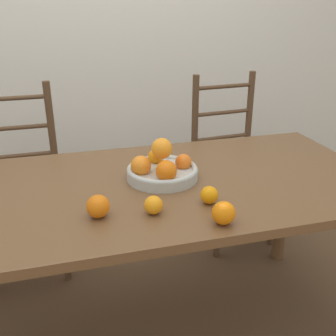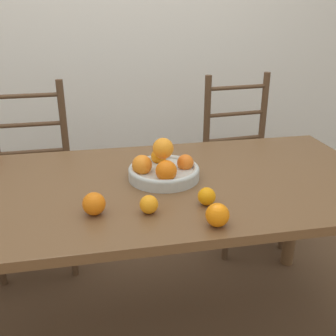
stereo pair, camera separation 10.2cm
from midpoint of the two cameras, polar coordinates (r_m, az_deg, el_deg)
The scene contains 10 objects.
ground_plane at distance 1.98m, azimuth -0.38°, elevation -22.36°, with size 12.00×12.00×0.00m, color brown.
wall_back at distance 2.83m, azimuth -6.30°, elevation 20.54°, with size 8.00×0.06×2.60m.
dining_table at distance 1.58m, azimuth -0.44°, elevation -5.24°, with size 1.85×0.87×0.75m.
fruit_bowl at distance 1.56m, azimuth 1.18°, elevation 0.09°, with size 0.29×0.29×0.18m.
orange_loose_0 at distance 1.32m, azimuth -8.52°, elevation -5.19°, with size 0.08×0.08×0.08m.
orange_loose_1 at distance 1.31m, azimuth -0.56°, elevation -5.34°, with size 0.06×0.06×0.06m.
orange_loose_2 at distance 1.38m, azimuth 7.76°, elevation -4.14°, with size 0.06×0.06×0.06m.
orange_loose_3 at distance 1.25m, azimuth 9.53°, elevation -6.78°, with size 0.08×0.08×0.08m.
chair_left at distance 2.30m, azimuth -17.76°, elevation -2.34°, with size 0.43×0.41×1.02m.
chair_right at distance 2.46m, azimuth 11.88°, elevation -0.05°, with size 0.45×0.44×1.02m.
Camera 2 is at (-0.21, -1.39, 1.40)m, focal length 42.00 mm.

